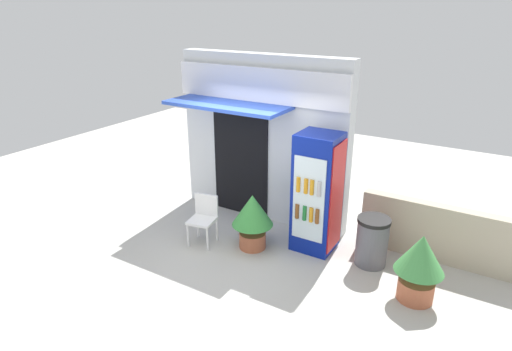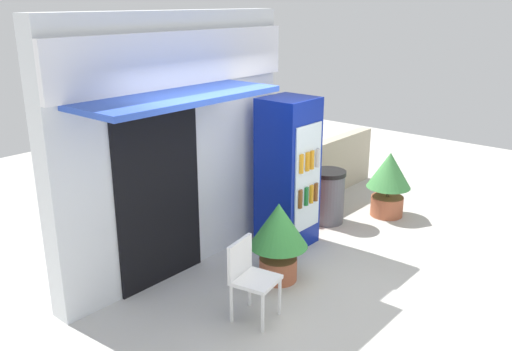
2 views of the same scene
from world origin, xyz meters
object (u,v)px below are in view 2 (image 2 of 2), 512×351
at_px(drink_cooler, 288,173).
at_px(potted_plant_curbside, 389,179).
at_px(trash_bin, 328,196).
at_px(potted_plant_near_shop, 279,233).
at_px(plastic_chair, 249,274).

bearing_deg(drink_cooler, potted_plant_curbside, -17.88).
xyz_separation_m(drink_cooler, potted_plant_curbside, (1.75, -0.56, -0.40)).
bearing_deg(trash_bin, potted_plant_curbside, -34.75).
xyz_separation_m(drink_cooler, trash_bin, (0.95, -0.01, -0.59)).
relative_size(drink_cooler, trash_bin, 2.51).
xyz_separation_m(potted_plant_near_shop, potted_plant_curbside, (2.63, -0.03, -0.00)).
relative_size(plastic_chair, potted_plant_near_shop, 0.88).
height_order(plastic_chair, potted_plant_near_shop, potted_plant_near_shop).
height_order(drink_cooler, potted_plant_near_shop, drink_cooler).
xyz_separation_m(potted_plant_near_shop, trash_bin, (1.83, 0.53, -0.19)).
height_order(drink_cooler, plastic_chair, drink_cooler).
relative_size(drink_cooler, potted_plant_curbside, 1.99).
relative_size(potted_plant_curbside, trash_bin, 1.26).
distance_m(drink_cooler, potted_plant_curbside, 1.88).
bearing_deg(plastic_chair, drink_cooler, 25.14).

